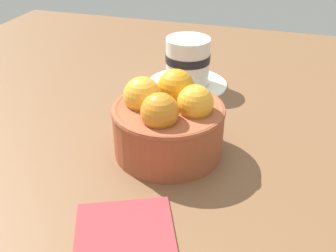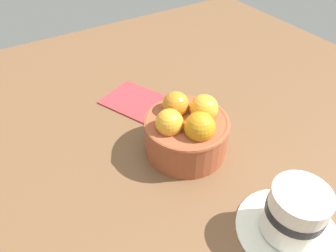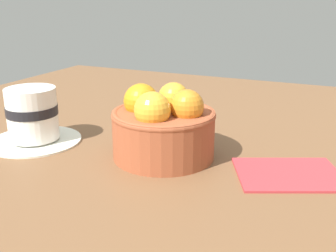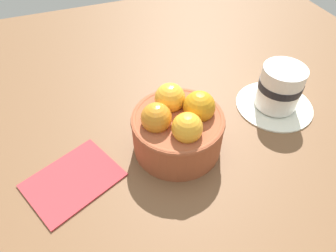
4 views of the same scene
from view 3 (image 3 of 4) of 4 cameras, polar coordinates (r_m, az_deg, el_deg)
ground_plane at (r=57.75cm, az=-0.60°, el=-6.01°), size 113.72×115.22×3.78cm
terracotta_bowl at (r=55.41cm, az=-0.68°, el=0.05°), size 14.30×14.30×10.10cm
coffee_cup at (r=64.62cm, az=-18.56°, el=1.09°), size 14.03×14.03×8.46cm
folded_napkin at (r=53.40cm, az=16.72°, el=-6.36°), size 15.91×14.35×0.60cm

